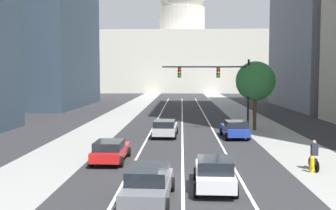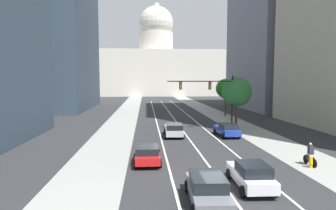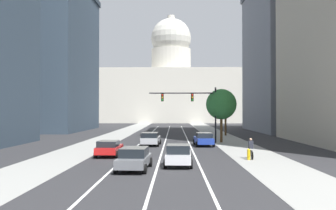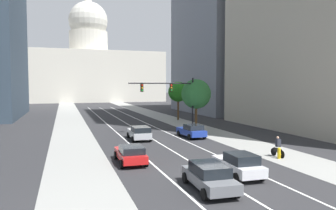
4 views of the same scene
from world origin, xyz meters
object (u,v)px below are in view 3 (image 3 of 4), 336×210
Objects in this scene: car_blue at (204,139)px; cyclist at (251,149)px; car_silver at (151,139)px; fire_hydrant at (249,154)px; traffic_signal_mast at (195,104)px; street_tree_far_right at (221,104)px; car_white at (179,155)px; car_red at (109,148)px; street_tree_near_right at (225,106)px; car_gray at (134,158)px; capitol_building at (171,88)px.

car_blue is 2.62× the size of cyclist.
car_silver is 5.10× the size of fire_hydrant.
traffic_signal_mast reaches higher than street_tree_far_right.
car_white reaches higher than car_silver.
car_red is 0.67× the size of street_tree_far_right.
car_silver is 0.71× the size of street_tree_near_right.
cyclist reaches higher than car_gray.
capitol_building is at bearing 94.76° from street_tree_far_right.
cyclist is at bearing -168.10° from car_blue.
car_gray is at bearing -148.78° from fire_hydrant.
car_red is at bearing 48.48° from car_white.
car_silver is at bearing 36.60° from cyclist.
capitol_building reaches higher than car_white.
capitol_building is 6.41× the size of traffic_signal_mast.
fire_hydrant is at bearing -55.98° from car_gray.
car_blue is 12.25m from fire_hydrant.
capitol_building is 102.85m from fire_hydrant.
traffic_signal_mast is (3.69, -85.92, -7.32)m from capitol_building.
fire_hydrant is at bearing -142.48° from car_silver.
cyclist is at bearing -54.27° from car_gray.
car_gray is at bearing -177.93° from car_silver.
car_blue is 11.78m from cyclist.
car_blue is 1.00× the size of car_red.
car_gray is 18.22m from car_blue.
street_tree_far_right is at bearing 90.31° from fire_hydrant.
street_tree_far_right is (8.59, 22.08, 4.00)m from car_gray.
car_blue is (3.01, 15.32, -0.01)m from car_white.
car_blue is 19.25m from street_tree_near_right.
traffic_signal_mast is at bearing 102.31° from fire_hydrant.
street_tree_near_right is at bearing -17.92° from car_blue.
car_red reaches higher than fire_hydrant.
car_gray reaches higher than car_red.
capitol_building is 105.93m from car_white.
traffic_signal_mast reaches higher than cyclist.
traffic_signal_mast reaches higher than car_red.
street_tree_far_right is (-2.35, -13.29, -0.03)m from street_tree_near_right.
traffic_signal_mast is at bearing -30.11° from car_red.
traffic_signal_mast is at bearing -51.63° from car_silver.
car_blue is at bearing -42.23° from car_red.
capitol_building is 11.87× the size of car_blue.
car_white is 15.61m from car_blue.
traffic_signal_mast is at bearing 8.53° from car_blue.
capitol_building is at bearing 1.07° from car_silver.
car_gray is (-1.50, -107.20, -11.38)m from capitol_building.
cyclist is (11.96, -1.71, 0.12)m from car_red.
fire_hydrant is 0.73m from cyclist.
car_red is (-8.99, -9.69, -0.05)m from car_blue.
car_red is at bearing 134.44° from car_blue.
car_gray is 0.69× the size of street_tree_far_right.
capitol_building reaches higher than car_gray.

